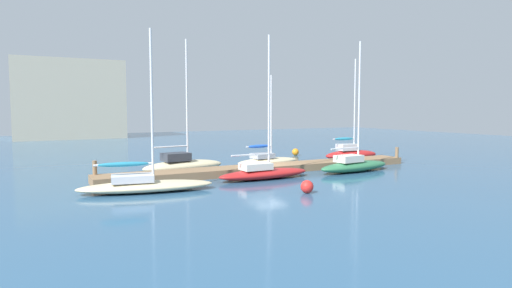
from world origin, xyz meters
TOP-DOWN VIEW (x-y plane):
  - ground_plane at (0.00, 0.00)m, footprint 120.00×120.00m
  - dock_pier at (0.00, 0.00)m, footprint 25.53×2.35m
  - dock_piling_near_end at (-12.37, 1.02)m, footprint 0.28×0.28m
  - dock_piling_far_end at (12.37, -1.02)m, footprint 0.28×0.28m
  - sailboat_0 at (-10.27, -3.53)m, footprint 7.99×3.42m
  - sailboat_1 at (-5.81, 2.90)m, footprint 6.68×2.86m
  - sailboat_2 at (-1.94, -2.74)m, footprint 6.95×2.04m
  - sailboat_3 at (1.89, 3.49)m, footprint 6.09×2.42m
  - sailboat_4 at (5.91, -2.93)m, footprint 7.04×2.59m
  - sailboat_5 at (10.66, 3.06)m, footprint 5.70×2.11m
  - mooring_buoy_orange at (8.34, 8.97)m, footprint 0.71×0.71m
  - mooring_buoy_red at (-2.15, -8.25)m, footprint 0.74×0.74m
  - harbor_building_distant at (-9.88, 50.22)m, footprint 16.53×12.58m

SIDE VIEW (x-z plane):
  - ground_plane at x=0.00m, z-range 0.00..0.00m
  - dock_pier at x=0.00m, z-range 0.00..0.55m
  - mooring_buoy_orange at x=8.34m, z-range 0.00..0.71m
  - mooring_buoy_red at x=-2.15m, z-range 0.00..0.74m
  - sailboat_3 at x=1.89m, z-range -3.36..4.31m
  - sailboat_0 at x=-10.27m, z-range -4.20..5.16m
  - sailboat_2 at x=-1.94m, z-range -4.39..5.40m
  - sailboat_4 at x=5.91m, z-range -4.39..5.50m
  - sailboat_1 at x=-5.81m, z-range -4.39..5.62m
  - sailboat_5 at x=10.66m, z-range -4.06..5.37m
  - dock_piling_near_end at x=-12.37m, z-range 0.00..1.46m
  - dock_piling_far_end at x=12.37m, z-range 0.00..1.46m
  - harbor_building_distant at x=-9.88m, z-range 0.00..12.65m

